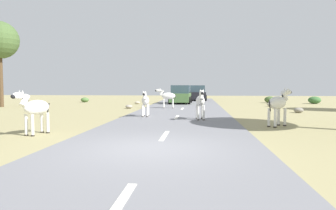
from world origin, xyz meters
TOP-DOWN VIEW (x-y plane):
  - ground_plane at (0.00, 0.00)m, footprint 90.00×90.00m
  - road at (0.19, 0.00)m, footprint 6.00×64.00m
  - lane_markings at (0.19, -1.00)m, footprint 0.16×56.00m
  - zebra_0 at (-1.55, 8.15)m, footprint 0.47×1.52m
  - zebra_1 at (-0.98, 14.44)m, footprint 1.61×0.48m
  - zebra_2 at (1.44, 6.94)m, footprint 0.52×1.64m
  - zebra_3 at (4.74, 5.17)m, footprint 1.41×1.41m
  - zebra_4 at (-4.42, 2.03)m, footprint 0.72×1.66m
  - car_0 at (1.25, 26.85)m, footprint 2.14×4.40m
  - car_1 at (-0.32, 20.71)m, footprint 2.13×4.39m
  - bush_0 at (12.56, 22.11)m, footprint 1.18×1.06m
  - bush_1 at (-10.58, 22.59)m, footprint 0.84×0.76m
  - bush_2 at (8.81, 21.19)m, footprint 1.08×0.97m
  - bush_3 at (8.64, 23.21)m, footprint 1.11×1.00m
  - rock_0 at (7.76, 11.87)m, footprint 0.60×0.49m
  - rock_2 at (7.35, 17.70)m, footprint 0.48×0.38m
  - rock_3 at (-3.93, 14.47)m, footprint 0.54×0.58m
  - rock_4 at (-4.42, 20.08)m, footprint 0.51×0.50m

SIDE VIEW (x-z plane):
  - ground_plane at x=0.00m, z-range 0.00..0.00m
  - road at x=0.19m, z-range 0.00..0.05m
  - lane_markings at x=0.19m, z-range 0.05..0.06m
  - rock_4 at x=-4.42m, z-range 0.00..0.26m
  - rock_3 at x=-3.93m, z-range 0.00..0.29m
  - rock_2 at x=7.35m, z-range 0.00..0.32m
  - rock_0 at x=7.76m, z-range 0.00..0.34m
  - bush_1 at x=-10.58m, z-range 0.00..0.51m
  - bush_2 at x=8.81m, z-range 0.00..0.65m
  - bush_3 at x=8.64m, z-range 0.00..0.66m
  - bush_0 at x=12.56m, z-range 0.00..0.71m
  - car_0 at x=1.25m, z-range -0.02..1.72m
  - car_1 at x=-0.32m, z-range -0.02..1.72m
  - zebra_0 at x=-1.55m, z-range 0.19..1.62m
  - zebra_4 at x=-4.42m, z-range 0.15..1.75m
  - zebra_1 at x=-0.98m, z-range 0.20..1.71m
  - zebra_2 at x=1.44m, z-range 0.20..1.74m
  - zebra_3 at x=4.74m, z-range 0.16..1.83m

